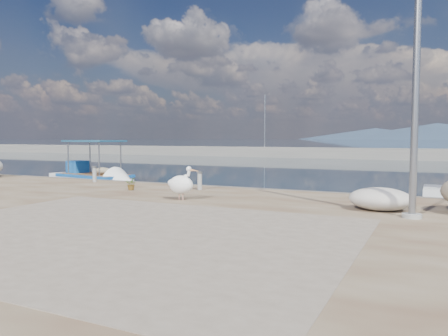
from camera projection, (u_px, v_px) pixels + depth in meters
ground at (163, 225)px, 11.75m from camera, size 1400.00×1400.00×0.00m
quay_patch at (120, 232)px, 8.58m from camera, size 9.00×7.00×0.01m
breakwater at (368, 154)px, 47.65m from camera, size 120.00×2.20×7.50m
mountains at (433, 132)px, 593.23m from camera, size 370.00×280.00×22.00m
boat_left at (94, 180)px, 21.87m from camera, size 5.59×2.59×2.59m
pelican at (181, 184)px, 12.90m from camera, size 1.04×0.50×1.01m
lamp_post at (416, 73)px, 9.85m from camera, size 0.44×0.96×7.00m
bollard_near at (200, 180)px, 15.45m from camera, size 0.22×0.22×0.66m
bollard_far at (95, 173)px, 18.15m from camera, size 0.22×0.22×0.67m
potted_plant at (132, 184)px, 15.38m from camera, size 0.47×0.44×0.44m
net_pile_d at (380, 199)px, 11.08m from camera, size 1.56×1.17×0.58m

